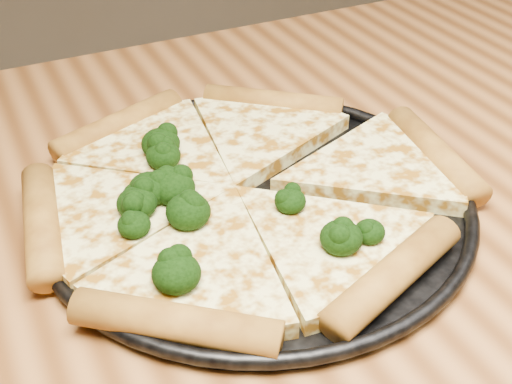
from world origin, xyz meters
name	(u,v)px	position (x,y,z in m)	size (l,w,h in m)	color
dining_table	(334,327)	(0.00, 0.00, 0.66)	(1.20, 0.90, 0.75)	#9C6130
pizza_pan	(256,200)	(-0.04, 0.08, 0.76)	(0.37, 0.37, 0.02)	black
pizza	(241,187)	(-0.05, 0.08, 0.77)	(0.39, 0.37, 0.03)	#FFF59C
broccoli_florets	(189,200)	(-0.10, 0.07, 0.78)	(0.18, 0.22, 0.03)	black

